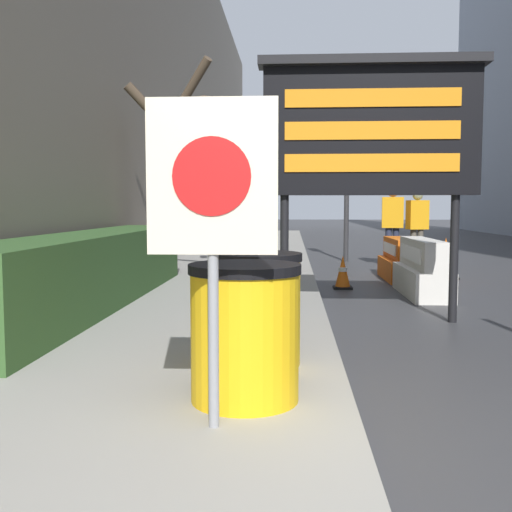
% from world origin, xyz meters
% --- Properties ---
extents(ground_plane, '(120.00, 120.00, 0.00)m').
position_xyz_m(ground_plane, '(0.00, 0.00, 0.00)').
color(ground_plane, '#38383A').
extents(sidewalk_left, '(3.50, 56.00, 0.12)m').
position_xyz_m(sidewalk_left, '(-1.75, 0.00, 0.06)').
color(sidewalk_left, gray).
rests_on(sidewalk_left, ground_plane).
extents(building_left_facade, '(0.40, 50.40, 10.14)m').
position_xyz_m(building_left_facade, '(-3.70, 9.80, 5.07)').
color(building_left_facade, gray).
rests_on(building_left_facade, ground_plane).
extents(hedge_strip, '(0.90, 6.50, 0.90)m').
position_xyz_m(hedge_strip, '(-2.90, 4.48, 0.57)').
color(hedge_strip, '#335628').
rests_on(hedge_strip, sidewalk_left).
extents(bare_tree, '(1.44, 2.19, 4.05)m').
position_xyz_m(bare_tree, '(-2.77, 8.22, 1.99)').
color(bare_tree, '#4C3D2D').
rests_on(bare_tree, sidewalk_left).
extents(barrel_drum_foreground, '(0.71, 0.71, 0.87)m').
position_xyz_m(barrel_drum_foreground, '(-0.70, 0.85, 0.56)').
color(barrel_drum_foreground, yellow).
rests_on(barrel_drum_foreground, sidewalk_left).
extents(barrel_drum_middle, '(0.71, 0.71, 0.87)m').
position_xyz_m(barrel_drum_middle, '(-0.68, 1.73, 0.56)').
color(barrel_drum_middle, yellow).
rests_on(barrel_drum_middle, sidewalk_left).
extents(warning_sign, '(0.71, 0.08, 1.81)m').
position_xyz_m(warning_sign, '(-0.84, 0.36, 1.40)').
color(warning_sign, gray).
rests_on(warning_sign, sidewalk_left).
extents(message_board, '(2.58, 0.36, 3.04)m').
position_xyz_m(message_board, '(0.50, 4.18, 2.24)').
color(message_board, black).
rests_on(message_board, ground_plane).
extents(jersey_barrier_white, '(0.57, 1.87, 0.86)m').
position_xyz_m(jersey_barrier_white, '(1.58, 6.32, 0.38)').
color(jersey_barrier_white, silver).
rests_on(jersey_barrier_white, ground_plane).
extents(jersey_barrier_orange_far, '(0.55, 1.64, 0.77)m').
position_xyz_m(jersey_barrier_orange_far, '(1.58, 8.31, 0.34)').
color(jersey_barrier_orange_far, orange).
rests_on(jersey_barrier_orange_far, ground_plane).
extents(traffic_cone_near, '(0.43, 0.43, 0.77)m').
position_xyz_m(traffic_cone_near, '(2.48, 8.49, 0.38)').
color(traffic_cone_near, black).
rests_on(traffic_cone_near, ground_plane).
extents(traffic_cone_mid, '(0.31, 0.31, 0.55)m').
position_xyz_m(traffic_cone_mid, '(0.44, 7.00, 0.27)').
color(traffic_cone_mid, black).
rests_on(traffic_cone_mid, ground_plane).
extents(traffic_light_near_curb, '(0.28, 0.44, 3.63)m').
position_xyz_m(traffic_light_near_curb, '(0.94, 11.87, 2.64)').
color(traffic_light_near_curb, '#2D2D30').
rests_on(traffic_light_near_curb, ground_plane).
extents(pedestrian_worker, '(0.51, 0.38, 1.73)m').
position_xyz_m(pedestrian_worker, '(2.46, 11.00, 1.02)').
color(pedestrian_worker, '#514C42').
rests_on(pedestrian_worker, ground_plane).
extents(pedestrian_passerby, '(0.51, 0.34, 1.81)m').
position_xyz_m(pedestrian_passerby, '(1.87, 10.83, 1.07)').
color(pedestrian_passerby, '#23283D').
rests_on(pedestrian_passerby, ground_plane).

